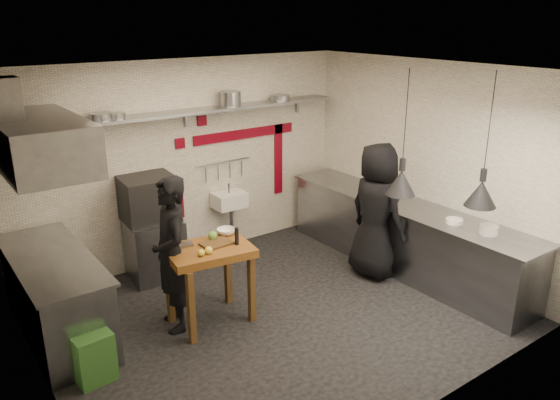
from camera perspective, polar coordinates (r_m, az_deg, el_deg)
floor at (r=6.55m, az=-0.45°, el=-11.86°), size 5.00×5.00×0.00m
ceiling at (r=5.65m, az=-0.53°, el=13.31°), size 5.00×5.00×0.00m
wall_back at (r=7.69m, az=-9.68°, el=3.95°), size 5.00×0.04×2.80m
wall_front at (r=4.55m, az=15.27°, el=-7.25°), size 5.00×0.04×2.80m
wall_left at (r=5.03m, az=-24.41°, el=-5.72°), size 0.04×4.20×2.80m
wall_right at (r=7.62m, az=15.00°, el=3.44°), size 0.04×4.20×2.80m
red_band_horiz at (r=8.06m, az=-3.65°, el=6.92°), size 1.70×0.02×0.14m
red_band_vert at (r=8.50m, az=-0.17°, el=4.27°), size 0.14×0.02×1.10m
red_tile_a at (r=7.66m, az=-8.15°, el=8.20°), size 0.14×0.02×0.14m
red_tile_b at (r=7.56m, az=-10.40°, el=5.84°), size 0.14×0.02×0.14m
back_shelf at (r=7.38m, az=-9.35°, el=9.07°), size 4.60×0.34×0.04m
shelf_bracket_left at (r=6.91m, az=-24.09°, el=6.17°), size 0.04×0.06×0.24m
shelf_bracket_mid at (r=7.53m, az=-9.83°, el=8.47°), size 0.04×0.06×0.24m
shelf_bracket_right at (r=8.53m, az=1.80°, el=9.94°), size 0.04×0.06×0.24m
pan_far_left at (r=6.92m, az=-18.20°, el=8.29°), size 0.28×0.28×0.09m
pan_mid_left at (r=6.98m, az=-16.77°, el=8.43°), size 0.25×0.25×0.07m
stock_pot at (r=7.65m, az=-5.19°, el=10.51°), size 0.38×0.38×0.20m
pan_right at (r=8.13m, az=0.03°, el=10.65°), size 0.38×0.38×0.08m
oven_stand at (r=7.43m, az=-12.90°, el=-4.99°), size 0.72×0.67×0.80m
combi_oven at (r=7.23m, az=-13.58°, el=0.15°), size 0.72×0.68×0.58m
oven_door at (r=6.99m, az=-12.16°, el=-0.39°), size 0.55×0.08×0.46m
oven_glass at (r=6.99m, az=-12.12°, el=-0.40°), size 0.35×0.04×0.34m
hand_sink at (r=7.96m, az=-5.32°, el=0.01°), size 0.46×0.34×0.22m
sink_tap at (r=7.91m, az=-5.36°, el=1.24°), size 0.03×0.03×0.14m
sink_drain at (r=8.08m, az=-5.08°, el=-3.02°), size 0.06×0.06×0.66m
utensil_rail at (r=7.92m, az=-5.96°, el=3.97°), size 0.90×0.02×0.02m
counter_right at (r=7.67m, az=12.73°, el=-3.80°), size 0.70×3.80×0.90m
counter_right_top at (r=7.50m, az=12.98°, el=-0.52°), size 0.76×3.90×0.03m
plate_stack at (r=6.75m, az=20.97°, el=-2.91°), size 0.21×0.21×0.11m
small_bowl_right at (r=6.98m, az=17.76°, el=-2.10°), size 0.27×0.27×0.05m
counter_left at (r=6.43m, az=-22.30°, el=-9.47°), size 0.70×1.90×0.90m
counter_left_top at (r=6.23m, az=-22.83°, el=-5.69°), size 0.76×2.00×0.03m
extractor_hood at (r=5.87m, az=-23.89°, el=5.47°), size 0.78×1.60×0.50m
hood_duct at (r=5.75m, az=-26.85°, el=8.90°), size 0.28×0.28×0.50m
green_bin at (r=5.72m, az=-19.03°, el=-15.11°), size 0.38×0.38×0.50m
prep_table at (r=6.25m, az=-7.27°, el=-8.79°), size 1.00×0.77×0.92m
cutting_board at (r=6.11m, az=-6.64°, el=-4.53°), size 0.35×0.25×0.02m
pepper_mill at (r=6.05m, az=-4.55°, el=-3.80°), size 0.06×0.06×0.20m
lemon_a at (r=5.84m, az=-8.24°, el=-5.47°), size 0.10×0.10×0.07m
lemon_b at (r=5.89m, az=-7.47°, el=-5.24°), size 0.09×0.09×0.08m
veg_ball at (r=6.22m, az=-7.07°, el=-3.73°), size 0.13×0.13×0.11m
steel_tray at (r=6.12m, az=-9.93°, el=-4.63°), size 0.19×0.14×0.03m
bowl at (r=6.37m, az=-5.66°, el=-3.30°), size 0.27×0.27×0.07m
heat_lamp_near at (r=6.25m, az=12.90°, el=6.77°), size 0.44×0.44×1.43m
heat_lamp_far at (r=6.31m, az=20.88°, el=5.79°), size 0.44×0.44×1.49m
chef_left at (r=6.05m, az=-11.25°, el=-5.62°), size 0.54×0.71×1.75m
chef_right at (r=7.23m, az=10.02°, el=-1.14°), size 0.59×0.89×1.81m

